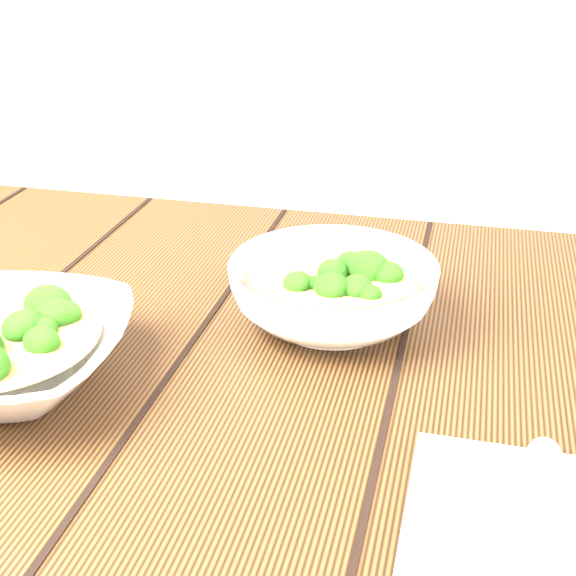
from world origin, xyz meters
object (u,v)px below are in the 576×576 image
Objects in this scene: soup_bowl_back at (333,290)px; napkin at (559,535)px; trivet at (306,315)px; table at (211,456)px.

soup_bowl_back reaches higher than napkin.
soup_bowl_back is 1.31× the size of napkin.
napkin is at bearing -52.64° from soup_bowl_back.
trivet reaches higher than napkin.
napkin reaches higher than table.
table is 5.85× the size of napkin.
soup_bowl_back is at bearing 41.48° from table.
napkin is at bearing -29.84° from table.
soup_bowl_back reaches higher than trivet.
soup_bowl_back reaches higher than table.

